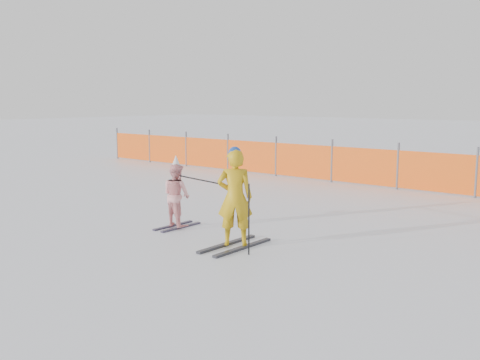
# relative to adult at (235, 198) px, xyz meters

# --- Properties ---
(ground) EXTENTS (120.00, 120.00, 0.00)m
(ground) POSITION_rel_adult_xyz_m (-0.36, 0.07, -0.81)
(ground) COLOR white
(ground) RESTS_ON ground
(adult) EXTENTS (0.68, 1.37, 1.63)m
(adult) POSITION_rel_adult_xyz_m (0.00, 0.00, 0.00)
(adult) COLOR black
(adult) RESTS_ON ground
(child) EXTENTS (0.61, 0.97, 1.36)m
(child) POSITION_rel_adult_xyz_m (-1.72, 0.35, -0.19)
(child) COLOR black
(child) RESTS_ON ground
(ski_poles) EXTENTS (2.06, 0.55, 1.11)m
(ski_poles) POSITION_rel_adult_xyz_m (-0.30, 0.02, -0.01)
(ski_poles) COLOR black
(ski_poles) RESTS_ON ground
(safety_fence) EXTENTS (15.42, 0.06, 1.25)m
(safety_fence) POSITION_rel_adult_xyz_m (-4.71, 7.10, -0.26)
(safety_fence) COLOR #595960
(safety_fence) RESTS_ON ground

